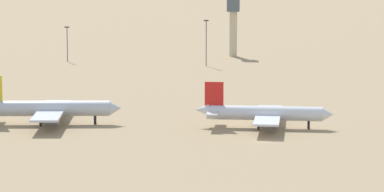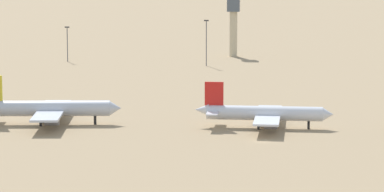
{
  "view_description": "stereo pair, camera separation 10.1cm",
  "coord_description": "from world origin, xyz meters",
  "px_view_note": "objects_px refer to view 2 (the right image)",
  "views": [
    {
      "loc": [
        6.58,
        -234.91,
        46.1
      ],
      "look_at": [
        -19.8,
        30.72,
        6.0
      ],
      "focal_mm": 94.23,
      "sensor_mm": 36.0,
      "label": 1
    },
    {
      "loc": [
        6.68,
        -234.9,
        46.1
      ],
      "look_at": [
        -19.8,
        30.72,
        6.0
      ],
      "focal_mm": 94.23,
      "sensor_mm": 36.0,
      "label": 2
    }
  ],
  "objects_px": {
    "control_tower": "(233,22)",
    "light_pole_west": "(67,41)",
    "parked_jet_yellow_1": "(46,109)",
    "parked_jet_red_2": "(263,113)",
    "light_pole_mid": "(206,40)"
  },
  "relations": [
    {
      "from": "control_tower",
      "to": "light_pole_west",
      "type": "bearing_deg",
      "value": -158.54
    },
    {
      "from": "parked_jet_yellow_1",
      "to": "parked_jet_red_2",
      "type": "height_order",
      "value": "parked_jet_yellow_1"
    },
    {
      "from": "parked_jet_red_2",
      "to": "light_pole_mid",
      "type": "relative_size",
      "value": 1.99
    },
    {
      "from": "control_tower",
      "to": "light_pole_mid",
      "type": "xyz_separation_m",
      "value": [
        -8.36,
        -34.77,
        -4.42
      ]
    },
    {
      "from": "parked_jet_yellow_1",
      "to": "light_pole_mid",
      "type": "height_order",
      "value": "light_pole_mid"
    },
    {
      "from": "light_pole_west",
      "to": "light_pole_mid",
      "type": "height_order",
      "value": "light_pole_mid"
    },
    {
      "from": "parked_jet_red_2",
      "to": "light_pole_mid",
      "type": "bearing_deg",
      "value": 101.93
    },
    {
      "from": "control_tower",
      "to": "parked_jet_yellow_1",
      "type": "bearing_deg",
      "value": -103.14
    },
    {
      "from": "parked_jet_red_2",
      "to": "control_tower",
      "type": "height_order",
      "value": "control_tower"
    },
    {
      "from": "parked_jet_red_2",
      "to": "parked_jet_yellow_1",
      "type": "bearing_deg",
      "value": -178.69
    },
    {
      "from": "light_pole_west",
      "to": "light_pole_mid",
      "type": "relative_size",
      "value": 0.79
    },
    {
      "from": "parked_jet_red_2",
      "to": "light_pole_mid",
      "type": "height_order",
      "value": "light_pole_mid"
    },
    {
      "from": "parked_jet_yellow_1",
      "to": "light_pole_west",
      "type": "bearing_deg",
      "value": 93.68
    },
    {
      "from": "parked_jet_yellow_1",
      "to": "control_tower",
      "type": "bearing_deg",
      "value": 70.09
    },
    {
      "from": "light_pole_west",
      "to": "parked_jet_yellow_1",
      "type": "bearing_deg",
      "value": -79.55
    }
  ]
}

